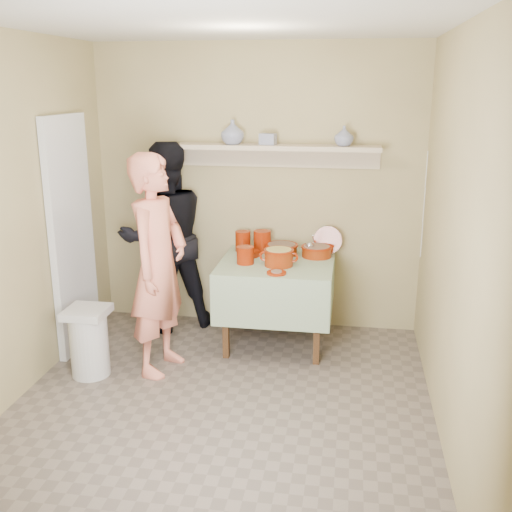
% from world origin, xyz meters
% --- Properties ---
extents(ground, '(3.50, 3.50, 0.00)m').
position_xyz_m(ground, '(0.00, 0.00, 0.00)').
color(ground, '#685B52').
rests_on(ground, ground).
extents(tile_panel, '(0.06, 0.70, 2.00)m').
position_xyz_m(tile_panel, '(-1.46, 0.95, 1.00)').
color(tile_panel, silver).
rests_on(tile_panel, ground).
extents(plate_stack_a, '(0.14, 0.14, 0.18)m').
position_xyz_m(plate_stack_a, '(-0.10, 1.55, 0.85)').
color(plate_stack_a, '#761703').
rests_on(plate_stack_a, serving_table).
extents(plate_stack_b, '(0.16, 0.16, 0.19)m').
position_xyz_m(plate_stack_b, '(0.08, 1.57, 0.86)').
color(plate_stack_b, '#761703').
rests_on(plate_stack_b, serving_table).
extents(bowl_stack, '(0.15, 0.15, 0.15)m').
position_xyz_m(bowl_stack, '(-0.01, 1.16, 0.84)').
color(bowl_stack, '#761703').
rests_on(bowl_stack, serving_table).
extents(empty_bowl, '(0.19, 0.19, 0.05)m').
position_xyz_m(empty_bowl, '(-0.01, 1.39, 0.79)').
color(empty_bowl, '#761703').
rests_on(empty_bowl, serving_table).
extents(propped_lid, '(0.26, 0.08, 0.25)m').
position_xyz_m(propped_lid, '(0.67, 1.60, 0.88)').
color(propped_lid, '#761703').
rests_on(propped_lid, serving_table).
extents(vase_right, '(0.20, 0.20, 0.17)m').
position_xyz_m(vase_right, '(0.78, 1.60, 1.81)').
color(vase_right, navy).
rests_on(vase_right, wall_shelf).
extents(vase_left, '(0.24, 0.24, 0.21)m').
position_xyz_m(vase_left, '(-0.20, 1.60, 1.83)').
color(vase_left, navy).
rests_on(vase_left, wall_shelf).
extents(ceramic_box, '(0.15, 0.12, 0.10)m').
position_xyz_m(ceramic_box, '(0.12, 1.61, 1.77)').
color(ceramic_box, navy).
rests_on(ceramic_box, wall_shelf).
extents(person_cook, '(0.53, 0.70, 1.75)m').
position_xyz_m(person_cook, '(-0.60, 0.63, 0.87)').
color(person_cook, '#E47A62').
rests_on(person_cook, ground).
extents(person_helper, '(1.07, 1.02, 1.75)m').
position_xyz_m(person_helper, '(-0.82, 1.49, 0.87)').
color(person_helper, black).
rests_on(person_helper, ground).
extents(room_shell, '(3.04, 3.54, 2.62)m').
position_xyz_m(room_shell, '(0.00, 0.00, 1.61)').
color(room_shell, tan).
rests_on(room_shell, ground).
extents(serving_table, '(0.97, 0.97, 0.76)m').
position_xyz_m(serving_table, '(0.25, 1.28, 0.64)').
color(serving_table, '#4C2D16').
rests_on(serving_table, ground).
extents(cazuela_meat_a, '(0.30, 0.30, 0.10)m').
position_xyz_m(cazuela_meat_a, '(0.26, 1.48, 0.82)').
color(cazuela_meat_a, maroon).
rests_on(cazuela_meat_a, serving_table).
extents(cazuela_meat_b, '(0.28, 0.28, 0.10)m').
position_xyz_m(cazuela_meat_b, '(0.58, 1.46, 0.82)').
color(cazuela_meat_b, maroon).
rests_on(cazuela_meat_b, serving_table).
extents(ladle, '(0.08, 0.26, 0.19)m').
position_xyz_m(ladle, '(0.52, 1.43, 0.87)').
color(ladle, silver).
rests_on(ladle, cazuela_meat_b).
extents(cazuela_rice, '(0.33, 0.25, 0.14)m').
position_xyz_m(cazuela_rice, '(0.28, 1.14, 0.85)').
color(cazuela_rice, maroon).
rests_on(cazuela_rice, serving_table).
extents(front_plate, '(0.16, 0.16, 0.03)m').
position_xyz_m(front_plate, '(0.29, 0.91, 0.77)').
color(front_plate, '#761703').
rests_on(front_plate, serving_table).
extents(wall_shelf, '(1.80, 0.25, 0.21)m').
position_xyz_m(wall_shelf, '(0.20, 1.65, 1.67)').
color(wall_shelf, '#BFAA8E').
rests_on(wall_shelf, room_shell).
extents(trash_bin, '(0.32, 0.32, 0.56)m').
position_xyz_m(trash_bin, '(-1.13, 0.43, 0.28)').
color(trash_bin, silver).
rests_on(trash_bin, ground).
extents(electrical_cord, '(0.01, 0.05, 0.90)m').
position_xyz_m(electrical_cord, '(1.47, 1.48, 1.25)').
color(electrical_cord, silver).
rests_on(electrical_cord, wall_shelf).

